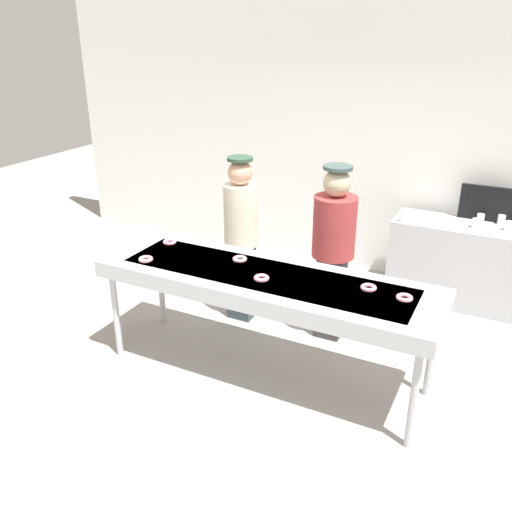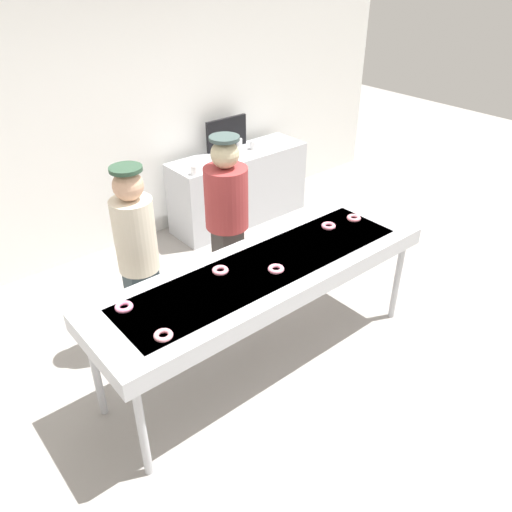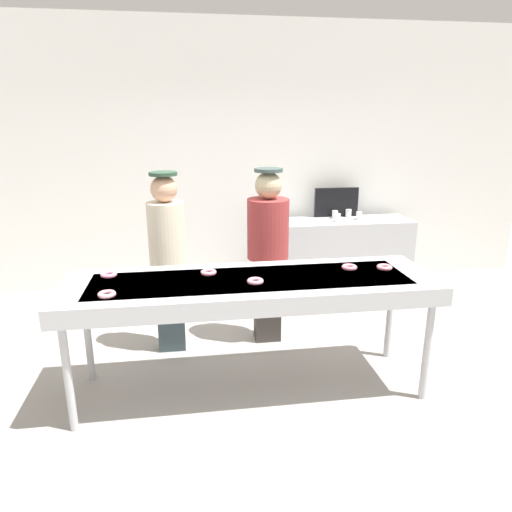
% 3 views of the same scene
% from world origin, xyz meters
% --- Properties ---
extents(ground_plane, '(16.00, 16.00, 0.00)m').
position_xyz_m(ground_plane, '(0.00, 0.00, 0.00)').
color(ground_plane, '#9E9993').
extents(back_wall, '(8.00, 0.12, 3.16)m').
position_xyz_m(back_wall, '(0.00, 2.54, 1.58)').
color(back_wall, white).
rests_on(back_wall, ground).
extents(fryer_conveyor, '(2.76, 0.82, 0.92)m').
position_xyz_m(fryer_conveyor, '(0.00, 0.00, 0.85)').
color(fryer_conveyor, '#B7BABF').
rests_on(fryer_conveyor, ground).
extents(strawberry_donut_0, '(0.17, 0.17, 0.03)m').
position_xyz_m(strawberry_donut_0, '(-1.00, -0.21, 0.94)').
color(strawberry_donut_0, pink).
rests_on(strawberry_donut_0, fryer_conveyor).
extents(strawberry_donut_1, '(0.17, 0.17, 0.03)m').
position_xyz_m(strawberry_donut_1, '(-0.30, 0.14, 0.94)').
color(strawberry_donut_1, pink).
rests_on(strawberry_donut_1, fryer_conveyor).
extents(strawberry_donut_2, '(0.15, 0.15, 0.03)m').
position_xyz_m(strawberry_donut_2, '(-1.05, 0.20, 0.94)').
color(strawberry_donut_2, pink).
rests_on(strawberry_donut_2, fryer_conveyor).
extents(strawberry_donut_3, '(0.14, 0.14, 0.03)m').
position_xyz_m(strawberry_donut_3, '(1.07, 0.07, 0.94)').
color(strawberry_donut_3, pink).
rests_on(strawberry_donut_3, fryer_conveyor).
extents(strawberry_donut_4, '(0.16, 0.16, 0.03)m').
position_xyz_m(strawberry_donut_4, '(0.02, -0.10, 0.94)').
color(strawberry_donut_4, pink).
rests_on(strawberry_donut_4, fryer_conveyor).
extents(strawberry_donut_5, '(0.17, 0.17, 0.03)m').
position_xyz_m(strawberry_donut_5, '(0.80, 0.11, 0.94)').
color(strawberry_donut_5, pink).
rests_on(strawberry_donut_5, fryer_conveyor).
extents(worker_baker, '(0.38, 0.38, 1.64)m').
position_xyz_m(worker_baker, '(0.27, 0.83, 0.96)').
color(worker_baker, '#35302D').
rests_on(worker_baker, ground).
extents(worker_assistant, '(0.32, 0.32, 1.63)m').
position_xyz_m(worker_assistant, '(-0.63, 0.77, 0.91)').
color(worker_assistant, '#2F3C40').
rests_on(worker_assistant, ground).
extents(prep_counter, '(1.72, 0.54, 0.87)m').
position_xyz_m(prep_counter, '(1.40, 2.09, 0.43)').
color(prep_counter, '#B7BABF').
rests_on(prep_counter, ground).
extents(paper_cup_0, '(0.07, 0.07, 0.09)m').
position_xyz_m(paper_cup_0, '(1.55, 2.27, 0.91)').
color(paper_cup_0, white).
rests_on(paper_cup_0, prep_counter).
extents(paper_cup_1, '(0.07, 0.07, 0.09)m').
position_xyz_m(paper_cup_1, '(0.65, 1.90, 0.91)').
color(paper_cup_1, white).
rests_on(paper_cup_1, prep_counter).
extents(paper_cup_2, '(0.07, 0.07, 0.09)m').
position_xyz_m(paper_cup_2, '(1.33, 2.03, 0.91)').
color(paper_cup_2, white).
rests_on(paper_cup_2, prep_counter).
extents(paper_cup_3, '(0.07, 0.07, 0.09)m').
position_xyz_m(paper_cup_3, '(1.62, 2.10, 0.91)').
color(paper_cup_3, white).
rests_on(paper_cup_3, prep_counter).
extents(paper_cup_4, '(0.07, 0.07, 0.09)m').
position_xyz_m(paper_cup_4, '(1.36, 2.21, 0.91)').
color(paper_cup_4, white).
rests_on(paper_cup_4, prep_counter).
extents(menu_display, '(0.56, 0.04, 0.36)m').
position_xyz_m(menu_display, '(1.40, 2.31, 1.05)').
color(menu_display, black).
rests_on(menu_display, prep_counter).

